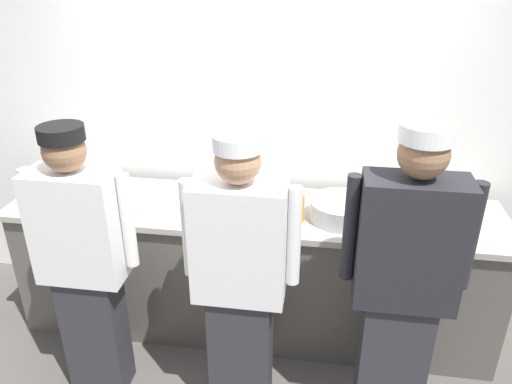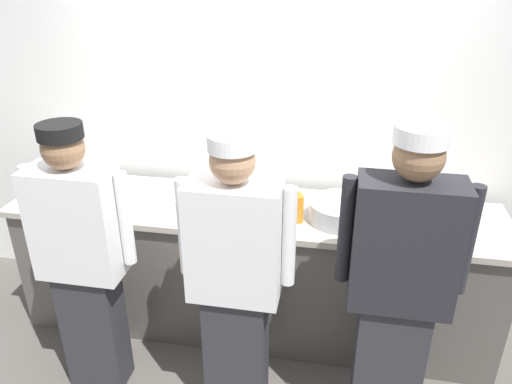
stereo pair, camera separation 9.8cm
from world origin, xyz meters
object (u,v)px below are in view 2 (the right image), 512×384
(sheet_tray, at_px, (140,197))
(chefs_knife, at_px, (255,200))
(squeeze_bottle_primary, at_px, (299,207))
(chef_far_right, at_px, (399,285))
(mixing_bowl_steel, at_px, (341,211))
(ramekin_red_sauce, at_px, (106,182))
(ramekin_orange_sauce, at_px, (256,214))
(chef_near_left, at_px, (83,258))
(chef_center, at_px, (235,278))
(plate_stack_front, at_px, (213,193))
(squeeze_bottle_secondary, at_px, (421,213))

(sheet_tray, distance_m, chefs_knife, 0.77)
(sheet_tray, relative_size, squeeze_bottle_primary, 2.53)
(chefs_knife, bearing_deg, chef_far_right, -42.60)
(mixing_bowl_steel, height_order, ramekin_red_sauce, mixing_bowl_steel)
(ramekin_red_sauce, bearing_deg, chefs_knife, -2.59)
(ramekin_orange_sauce, bearing_deg, chef_near_left, -147.51)
(chef_far_right, bearing_deg, squeeze_bottle_primary, 134.51)
(chef_far_right, relative_size, chefs_knife, 6.41)
(mixing_bowl_steel, height_order, squeeze_bottle_primary, squeeze_bottle_primary)
(chef_center, relative_size, plate_stack_front, 8.22)
(ramekin_red_sauce, bearing_deg, squeeze_bottle_secondary, -6.38)
(sheet_tray, height_order, chefs_knife, sheet_tray)
(mixing_bowl_steel, bearing_deg, chef_near_left, -156.07)
(plate_stack_front, relative_size, ramekin_orange_sauce, 1.96)
(chef_near_left, xyz_separation_m, ramekin_red_sauce, (-0.26, 0.84, 0.07))
(plate_stack_front, distance_m, squeeze_bottle_primary, 0.66)
(mixing_bowl_steel, relative_size, squeeze_bottle_secondary, 1.85)
(squeeze_bottle_primary, height_order, chefs_knife, squeeze_bottle_primary)
(chef_near_left, relative_size, squeeze_bottle_primary, 7.88)
(squeeze_bottle_secondary, distance_m, ramekin_orange_sauce, 0.98)
(chef_center, xyz_separation_m, plate_stack_front, (-0.35, 0.85, 0.06))
(plate_stack_front, height_order, squeeze_bottle_primary, squeeze_bottle_primary)
(mixing_bowl_steel, distance_m, sheet_tray, 1.34)
(chef_near_left, bearing_deg, chef_center, -2.98)
(chef_center, relative_size, mixing_bowl_steel, 4.27)
(mixing_bowl_steel, bearing_deg, squeeze_bottle_primary, -164.89)
(chef_near_left, xyz_separation_m, squeeze_bottle_secondary, (1.86, 0.60, 0.15))
(chef_far_right, height_order, squeeze_bottle_secondary, chef_far_right)
(chef_far_right, height_order, ramekin_red_sauce, chef_far_right)
(chef_near_left, height_order, squeeze_bottle_secondary, chef_near_left)
(chef_far_right, bearing_deg, squeeze_bottle_secondary, 75.75)
(chef_far_right, distance_m, squeeze_bottle_primary, 0.80)
(sheet_tray, bearing_deg, plate_stack_front, 14.35)
(ramekin_red_sauce, bearing_deg, chef_center, -37.87)
(chef_center, xyz_separation_m, ramekin_orange_sauce, (0.00, 0.61, 0.06))
(chef_near_left, xyz_separation_m, chef_far_right, (1.70, -0.02, 0.05))
(chef_near_left, xyz_separation_m, chefs_knife, (0.83, 0.79, 0.05))
(chef_center, distance_m, ramekin_red_sauce, 1.44)
(squeeze_bottle_primary, bearing_deg, chef_center, -113.75)
(mixing_bowl_steel, distance_m, squeeze_bottle_primary, 0.27)
(chef_near_left, bearing_deg, plate_stack_front, 56.38)
(chef_near_left, relative_size, chef_far_right, 0.95)
(ramekin_orange_sauce, xyz_separation_m, chefs_knife, (-0.06, 0.23, -0.02))
(sheet_tray, xyz_separation_m, squeeze_bottle_primary, (1.08, -0.13, 0.09))
(plate_stack_front, bearing_deg, ramekin_orange_sauce, -35.04)
(chef_center, xyz_separation_m, mixing_bowl_steel, (0.52, 0.67, 0.10))
(plate_stack_front, xyz_separation_m, ramekin_orange_sauce, (0.35, -0.24, -0.00))
(chef_center, xyz_separation_m, ramekin_red_sauce, (-1.14, 0.88, 0.06))
(sheet_tray, relative_size, ramekin_red_sauce, 6.16)
(sheet_tray, relative_size, squeeze_bottle_secondary, 2.51)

